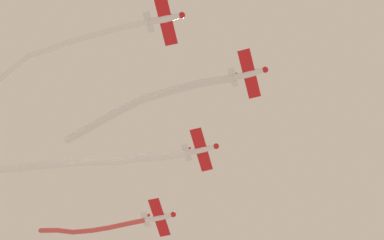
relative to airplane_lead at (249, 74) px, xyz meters
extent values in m
ellipsoid|color=white|center=(-0.07, -0.07, -0.01)|extent=(3.44, 3.44, 0.83)
sphere|color=red|center=(1.29, 1.29, -0.01)|extent=(0.99, 0.99, 0.70)
ellipsoid|color=#1E2D4C|center=(0.29, 0.29, 0.30)|extent=(1.10, 1.10, 0.44)
cube|color=red|center=(0.03, 0.03, -0.12)|extent=(5.13, 5.13, 0.11)
cube|color=white|center=(-1.27, -1.27, 0.06)|extent=(2.17, 2.17, 0.09)
cube|color=red|center=(-1.21, -1.21, 0.49)|extent=(0.73, 0.73, 1.14)
cylinder|color=white|center=(-2.54, -2.74, -0.01)|extent=(2.82, 3.06, 1.04)
cylinder|color=white|center=(-4.89, -5.23, 0.12)|extent=(3.31, 3.18, 1.13)
cylinder|color=white|center=(-7.34, -7.59, 0.12)|extent=(3.00, 2.86, 1.16)
cylinder|color=white|center=(-9.94, -9.55, 0.14)|extent=(3.47, 2.52, 1.19)
cylinder|color=white|center=(-12.77, -11.26, 0.06)|extent=(3.33, 2.46, 1.37)
cylinder|color=white|center=(-15.71, -13.05, -0.33)|extent=(3.73, 2.69, 1.36)
sphere|color=white|center=(-1.50, -1.50, -0.06)|extent=(0.92, 0.92, 0.92)
sphere|color=white|center=(-3.58, -3.97, 0.04)|extent=(0.92, 0.92, 0.92)
sphere|color=white|center=(-6.19, -6.49, 0.21)|extent=(0.92, 0.92, 0.92)
sphere|color=white|center=(-8.48, -8.69, 0.02)|extent=(0.92, 0.92, 0.92)
sphere|color=white|center=(-11.41, -10.41, 0.26)|extent=(0.92, 0.92, 0.92)
sphere|color=white|center=(-14.13, -12.10, -0.14)|extent=(0.92, 0.92, 0.92)
sphere|color=white|center=(-17.28, -14.00, -0.53)|extent=(0.92, 0.92, 0.92)
ellipsoid|color=white|center=(-11.12, 0.22, -0.01)|extent=(3.41, 3.47, 0.83)
sphere|color=red|center=(-9.77, 1.61, -0.01)|extent=(0.99, 0.99, 0.70)
ellipsoid|color=#1E2D4C|center=(-10.77, 0.59, 0.30)|extent=(1.10, 1.11, 0.44)
cube|color=red|center=(-11.02, 0.32, -0.12)|extent=(5.17, 5.09, 0.11)
cube|color=white|center=(-12.30, -0.99, 0.06)|extent=(2.18, 2.15, 0.09)
cube|color=red|center=(-12.25, -0.93, 0.49)|extent=(0.72, 0.73, 1.14)
cylinder|color=white|center=(-13.54, -2.30, 0.14)|extent=(2.88, 2.81, 1.47)
cylinder|color=white|center=(-15.28, -4.44, 0.40)|extent=(2.32, 2.67, 1.14)
cylinder|color=white|center=(-16.96, -6.39, 0.68)|extent=(2.73, 2.48, 1.49)
cylinder|color=white|center=(-18.81, -8.39, 1.24)|extent=(2.82, 2.85, 1.87)
cylinder|color=white|center=(-20.64, -10.56, 1.95)|extent=(2.85, 2.78, 1.82)
cylinder|color=white|center=(-22.32, -12.62, 2.33)|extent=(2.29, 2.56, 1.07)
cylinder|color=white|center=(-23.88, -14.66, 2.47)|extent=(2.51, 2.68, 1.24)
cylinder|color=white|center=(-25.59, -16.53, 2.87)|extent=(2.66, 2.37, 1.71)
cylinder|color=white|center=(-27.28, -18.49, 3.23)|extent=(2.46, 2.81, 1.11)
sphere|color=white|center=(-12.53, -1.22, -0.06)|extent=(0.95, 0.95, 0.95)
sphere|color=white|center=(-14.55, -3.37, 0.34)|extent=(0.95, 0.95, 0.95)
sphere|color=white|center=(-16.01, -5.50, 0.47)|extent=(0.95, 0.95, 0.95)
sphere|color=white|center=(-17.91, -7.27, 0.89)|extent=(0.95, 0.95, 0.95)
sphere|color=white|center=(-19.71, -9.50, 1.60)|extent=(0.95, 0.95, 0.95)
sphere|color=white|center=(-21.58, -11.62, 2.29)|extent=(0.95, 0.95, 0.95)
sphere|color=white|center=(-23.05, -13.62, 2.37)|extent=(0.95, 0.95, 0.95)
sphere|color=white|center=(-24.71, -15.71, 2.57)|extent=(0.95, 0.95, 0.95)
sphere|color=white|center=(-26.46, -17.36, 3.17)|extent=(0.95, 0.95, 0.95)
ellipsoid|color=white|center=(0.80, -11.09, 0.29)|extent=(3.31, 3.56, 0.83)
sphere|color=red|center=(2.08, -9.65, 0.29)|extent=(0.99, 0.99, 0.70)
ellipsoid|color=#1E2D4C|center=(1.13, -10.71, 0.60)|extent=(1.08, 1.12, 0.44)
cube|color=red|center=(0.89, -10.99, 0.18)|extent=(5.30, 4.95, 0.11)
cube|color=white|center=(-0.34, -12.35, 0.36)|extent=(2.22, 2.11, 0.09)
cube|color=red|center=(-0.28, -12.29, 0.79)|extent=(0.70, 0.76, 1.14)
cylinder|color=white|center=(-1.24, -13.45, 0.15)|extent=(2.01, 2.15, 0.95)
cylinder|color=white|center=(-2.64, -14.94, 0.15)|extent=(1.96, 1.81, 0.93)
cylinder|color=white|center=(-4.18, -16.44, 0.19)|extent=(2.22, 2.20, 0.83)
cylinder|color=white|center=(-5.90, -18.09, 0.27)|extent=(2.32, 2.12, 1.02)
cylinder|color=white|center=(-7.73, -19.63, 0.52)|extent=(2.42, 2.05, 1.01)
cylinder|color=white|center=(-9.53, -21.12, 0.77)|extent=(2.26, 2.03, 0.99)
cylinder|color=white|center=(-11.47, -22.37, 0.88)|extent=(2.47, 1.63, 0.72)
cylinder|color=white|center=(-13.60, -23.30, 0.78)|extent=(2.42, 1.53, 0.91)
sphere|color=white|center=(-0.55, -12.59, 0.24)|extent=(0.70, 0.70, 0.70)
sphere|color=white|center=(-1.94, -14.30, 0.06)|extent=(0.70, 0.70, 0.70)
sphere|color=white|center=(-3.34, -15.58, 0.24)|extent=(0.70, 0.70, 0.70)
sphere|color=white|center=(-5.02, -17.29, 0.14)|extent=(0.70, 0.70, 0.70)
sphere|color=white|center=(-6.78, -18.89, 0.39)|extent=(0.70, 0.70, 0.70)
sphere|color=white|center=(-8.68, -20.37, 0.65)|extent=(0.70, 0.70, 0.70)
sphere|color=white|center=(-10.38, -21.87, 0.88)|extent=(0.70, 0.70, 0.70)
sphere|color=white|center=(-12.55, -22.86, 0.87)|extent=(0.70, 0.70, 0.70)
sphere|color=white|center=(-14.64, -23.74, 0.68)|extent=(0.70, 0.70, 0.70)
ellipsoid|color=white|center=(-22.17, 0.52, -0.31)|extent=(3.37, 3.51, 0.83)
sphere|color=red|center=(-20.85, 1.92, -0.31)|extent=(0.99, 0.99, 0.70)
ellipsoid|color=#1E2D4C|center=(-21.82, 0.89, 0.00)|extent=(1.09, 1.11, 0.44)
cube|color=red|center=(-22.07, 0.62, -0.42)|extent=(5.23, 5.03, 0.11)
cube|color=white|center=(-23.33, -0.72, -0.24)|extent=(2.20, 2.14, 0.09)
cube|color=red|center=(-23.27, -0.66, 0.19)|extent=(0.71, 0.74, 1.14)
cylinder|color=#DB4C4C|center=(-24.36, -1.62, -0.18)|extent=(2.13, 1.81, 1.03)
cylinder|color=#DB4C4C|center=(-26.01, -3.24, -0.09)|extent=(2.19, 2.30, 0.85)
cylinder|color=#DB4C4C|center=(-27.63, -4.97, -0.10)|extent=(2.07, 2.01, 0.84)
cylinder|color=#DB4C4C|center=(-29.13, -6.78, -0.04)|extent=(1.95, 2.38, 0.69)
cylinder|color=#DB4C4C|center=(-30.35, -8.74, 0.09)|extent=(1.71, 2.20, 1.07)
cylinder|color=#DB4C4C|center=(-31.47, -10.59, 0.33)|extent=(1.78, 2.14, 0.81)
sphere|color=#DB4C4C|center=(-23.55, -0.95, -0.36)|extent=(0.61, 0.61, 0.61)
sphere|color=#DB4C4C|center=(-25.18, -2.29, 0.00)|extent=(0.61, 0.61, 0.61)
sphere|color=#DB4C4C|center=(-26.85, -4.18, -0.19)|extent=(0.61, 0.61, 0.61)
sphere|color=#DB4C4C|center=(-28.42, -5.76, -0.01)|extent=(0.61, 0.61, 0.61)
sphere|color=#DB4C4C|center=(-29.84, -7.79, -0.07)|extent=(0.61, 0.61, 0.61)
sphere|color=#DB4C4C|center=(-30.87, -9.69, 0.26)|extent=(0.61, 0.61, 0.61)
sphere|color=#DB4C4C|center=(-32.07, -11.48, 0.40)|extent=(0.61, 0.61, 0.61)
camera|label=1|loc=(18.62, -17.85, -58.17)|focal=53.52mm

